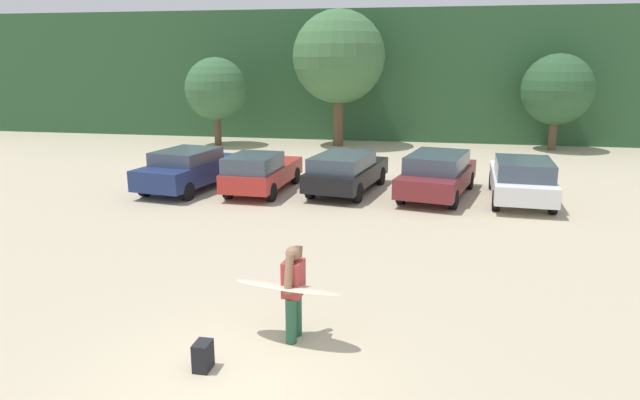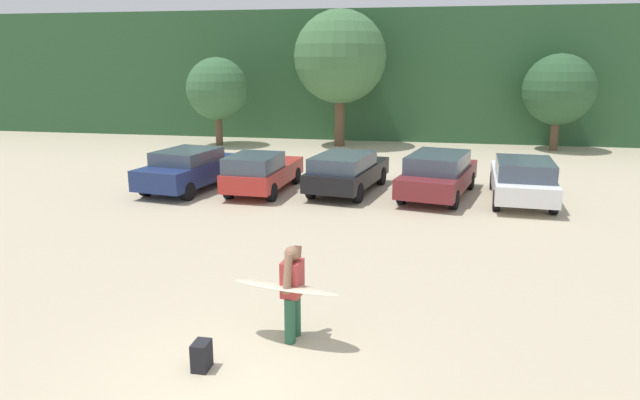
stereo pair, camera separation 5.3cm
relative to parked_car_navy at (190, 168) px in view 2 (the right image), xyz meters
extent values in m
plane|color=#C1B293|center=(5.76, -12.03, -0.78)|extent=(120.00, 120.00, 0.00)
cube|color=#2D5633|center=(5.76, 19.89, 2.90)|extent=(108.00, 12.00, 7.36)
cylinder|color=brown|center=(-2.90, 10.55, 0.04)|extent=(0.38, 0.38, 1.65)
sphere|color=#38663D|center=(-2.90, 10.55, 2.28)|extent=(3.32, 3.32, 3.32)
cylinder|color=brown|center=(3.60, 11.66, 0.55)|extent=(0.55, 0.55, 2.66)
sphere|color=#427042|center=(3.60, 11.66, 3.95)|extent=(4.89, 4.89, 4.89)
cylinder|color=brown|center=(14.78, 12.24, 0.01)|extent=(0.40, 0.40, 1.59)
sphere|color=#2D5633|center=(14.78, 12.24, 2.34)|extent=(3.59, 3.59, 3.59)
cube|color=navy|center=(0.01, 0.03, -0.11)|extent=(2.60, 4.79, 0.71)
cube|color=#3F4C5B|center=(-0.02, -0.12, 0.47)|extent=(2.08, 2.54, 0.46)
cylinder|color=black|center=(-0.58, 1.65, -0.47)|extent=(0.32, 0.66, 0.63)
cylinder|color=black|center=(1.09, 1.37, -0.47)|extent=(0.32, 0.66, 0.63)
cylinder|color=black|center=(-1.07, -1.31, -0.47)|extent=(0.32, 0.66, 0.63)
cylinder|color=black|center=(0.59, -1.58, -0.47)|extent=(0.32, 0.66, 0.63)
cube|color=#B72D28|center=(2.70, 0.32, -0.16)|extent=(1.92, 4.43, 0.62)
cube|color=#3F4C5B|center=(2.65, -0.69, 0.42)|extent=(1.67, 2.21, 0.54)
cylinder|color=black|center=(2.01, 1.79, -0.47)|extent=(0.25, 0.63, 0.62)
cylinder|color=black|center=(3.54, 1.71, -0.47)|extent=(0.25, 0.63, 0.62)
cylinder|color=black|center=(1.86, -1.08, -0.47)|extent=(0.25, 0.63, 0.62)
cylinder|color=black|center=(3.39, -1.16, -0.47)|extent=(0.25, 0.63, 0.62)
cube|color=black|center=(5.68, 0.81, -0.15)|extent=(2.58, 4.81, 0.60)
cube|color=#3F4C5B|center=(5.58, 0.20, 0.40)|extent=(2.11, 2.92, 0.49)
cylinder|color=black|center=(5.12, 2.43, -0.45)|extent=(0.33, 0.70, 0.67)
cylinder|color=black|center=(6.75, 2.16, -0.45)|extent=(0.33, 0.70, 0.67)
cylinder|color=black|center=(4.61, -0.53, -0.45)|extent=(0.33, 0.70, 0.67)
cylinder|color=black|center=(6.24, -0.81, -0.45)|extent=(0.33, 0.70, 0.67)
cube|color=maroon|center=(8.84, 0.66, -0.15)|extent=(2.86, 5.06, 0.64)
cube|color=#3F4C5B|center=(8.80, 0.47, 0.46)|extent=(2.29, 3.06, 0.56)
cylinder|color=black|center=(8.34, 2.38, -0.47)|extent=(0.35, 0.66, 0.63)
cylinder|color=black|center=(10.01, 2.02, -0.47)|extent=(0.35, 0.66, 0.63)
cylinder|color=black|center=(7.67, -0.70, -0.47)|extent=(0.35, 0.66, 0.63)
cylinder|color=black|center=(9.34, -1.06, -0.47)|extent=(0.35, 0.66, 0.63)
cube|color=white|center=(11.58, 0.57, -0.15)|extent=(2.16, 4.90, 0.60)
cube|color=#3F4C5B|center=(11.54, -0.02, 0.42)|extent=(1.87, 2.56, 0.55)
cylinder|color=black|center=(10.83, 2.20, -0.45)|extent=(0.26, 0.67, 0.66)
cylinder|color=black|center=(12.51, 2.10, -0.45)|extent=(0.26, 0.67, 0.66)
cylinder|color=black|center=(10.64, -0.96, -0.45)|extent=(0.26, 0.67, 0.66)
cylinder|color=black|center=(12.32, -1.06, -0.45)|extent=(0.26, 0.67, 0.66)
cylinder|color=#26593F|center=(6.37, -10.56, -0.39)|extent=(0.19, 0.19, 0.79)
cylinder|color=#26593F|center=(6.39, -10.28, -0.39)|extent=(0.19, 0.19, 0.79)
cube|color=#B23838|center=(6.38, -10.42, 0.32)|extent=(0.34, 0.43, 0.61)
sphere|color=#8C664C|center=(6.38, -10.42, 0.75)|extent=(0.25, 0.25, 0.25)
cylinder|color=#8C664C|center=(6.36, -10.64, 0.48)|extent=(0.16, 0.29, 0.66)
cylinder|color=#8C664C|center=(6.40, -10.20, 0.48)|extent=(0.16, 0.31, 0.66)
ellipsoid|color=beige|center=(6.31, -10.54, 0.20)|extent=(1.96, 0.84, 0.16)
cube|color=black|center=(5.24, -11.65, -0.56)|extent=(0.24, 0.34, 0.45)
camera|label=1|loc=(8.50, -19.07, 3.86)|focal=32.10mm
camera|label=2|loc=(8.55, -19.06, 3.86)|focal=32.10mm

